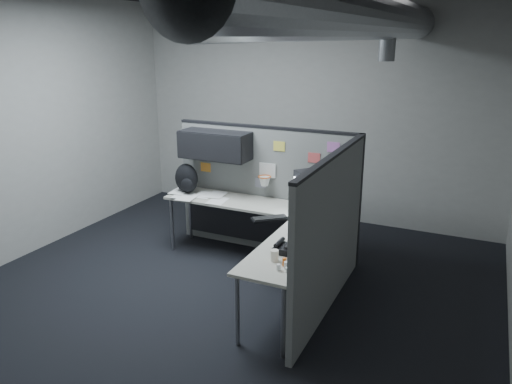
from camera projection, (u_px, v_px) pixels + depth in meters
The scene contains 12 objects.
room at pixel (274, 103), 4.59m from camera, with size 5.62×5.62×3.22m.
partition_back at pixel (252, 175), 6.31m from camera, with size 2.44×0.42×1.63m.
partition_right at pixel (331, 233), 4.94m from camera, with size 0.07×2.23×1.63m.
desk at pixel (263, 222), 5.81m from camera, with size 2.31×2.11×0.73m.
monitor at pixel (318, 191), 5.73m from camera, with size 0.59×0.59×0.48m.
keyboard at pixel (270, 219), 5.53m from camera, with size 0.40×0.37×0.04m.
mouse at pixel (299, 230), 5.21m from camera, with size 0.27×0.26×0.05m.
phone at pixel (285, 248), 4.71m from camera, with size 0.20×0.22×0.10m.
bottles at pixel (284, 265), 4.36m from camera, with size 0.13×0.15×0.08m.
cup at pixel (274, 256), 4.51m from camera, with size 0.08×0.08×0.10m, color white.
papers at pixel (198, 196), 6.36m from camera, with size 0.86×0.58×0.02m.
backpack at pixel (187, 179), 6.44m from camera, with size 0.37×0.33×0.39m.
Camera 1 is at (2.37, -4.26, 2.68)m, focal length 35.00 mm.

